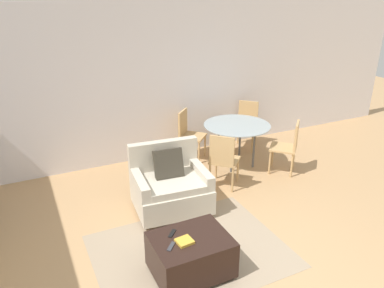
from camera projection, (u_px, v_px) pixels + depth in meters
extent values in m
plane|color=tan|center=(238.00, 284.00, 3.97)|extent=(20.00, 20.00, 0.00)
cube|color=white|center=(131.00, 86.00, 6.37)|extent=(12.00, 0.06, 2.75)
cube|color=gray|center=(190.00, 251.00, 4.47)|extent=(2.23, 1.71, 0.00)
cube|color=brown|center=(218.00, 288.00, 3.91)|extent=(2.18, 0.06, 0.00)
cube|color=brown|center=(209.00, 276.00, 4.07)|extent=(2.18, 0.06, 0.00)
cube|color=brown|center=(201.00, 265.00, 4.23)|extent=(2.18, 0.06, 0.00)
cube|color=brown|center=(194.00, 255.00, 4.39)|extent=(2.18, 0.06, 0.00)
cube|color=brown|center=(187.00, 246.00, 4.54)|extent=(2.18, 0.06, 0.00)
cube|color=brown|center=(181.00, 238.00, 4.70)|extent=(2.18, 0.06, 0.00)
cube|color=brown|center=(175.00, 229.00, 4.86)|extent=(2.18, 0.06, 0.00)
cube|color=brown|center=(169.00, 222.00, 5.02)|extent=(2.18, 0.06, 0.00)
cube|color=beige|center=(171.00, 196.00, 5.22)|extent=(1.07, 0.91, 0.34)
cube|color=beige|center=(172.00, 183.00, 5.10)|extent=(0.82, 0.77, 0.10)
cube|color=beige|center=(163.00, 158.00, 5.36)|extent=(1.01, 0.21, 0.52)
cube|color=beige|center=(140.00, 184.00, 4.97)|extent=(0.19, 0.77, 0.20)
cube|color=beige|center=(201.00, 173.00, 5.26)|extent=(0.19, 0.77, 0.20)
cylinder|color=brown|center=(149.00, 227.00, 4.87)|extent=(0.05, 0.05, 0.06)
cylinder|color=brown|center=(208.00, 214.00, 5.14)|extent=(0.05, 0.05, 0.06)
cylinder|color=brown|center=(137.00, 202.00, 5.45)|extent=(0.05, 0.05, 0.06)
cylinder|color=brown|center=(191.00, 192.00, 5.72)|extent=(0.05, 0.05, 0.06)
cube|color=#383328|center=(168.00, 164.00, 5.13)|extent=(0.42, 0.25, 0.41)
cube|color=black|center=(191.00, 254.00, 4.03)|extent=(0.82, 0.65, 0.42)
cylinder|color=black|center=(232.00, 277.00, 4.04)|extent=(0.04, 0.04, 0.04)
cylinder|color=black|center=(151.00, 265.00, 4.20)|extent=(0.04, 0.04, 0.04)
cylinder|color=black|center=(208.00, 248.00, 4.49)|extent=(0.04, 0.04, 0.04)
cube|color=gold|center=(185.00, 241.00, 3.88)|extent=(0.18, 0.17, 0.03)
cube|color=#333338|center=(171.00, 246.00, 3.82)|extent=(0.13, 0.14, 0.01)
cube|color=black|center=(172.00, 233.00, 4.02)|extent=(0.13, 0.13, 0.01)
cylinder|color=#99A8AD|center=(237.00, 125.00, 6.40)|extent=(1.15, 1.15, 0.01)
cylinder|color=#59595B|center=(232.00, 152.00, 6.26)|extent=(0.04, 0.04, 0.74)
cylinder|color=#59595B|center=(254.00, 148.00, 6.44)|extent=(0.04, 0.04, 0.74)
cylinder|color=#59595B|center=(219.00, 143.00, 6.63)|extent=(0.04, 0.04, 0.74)
cylinder|color=#59595B|center=(240.00, 139.00, 6.81)|extent=(0.04, 0.04, 0.74)
cube|color=tan|center=(225.00, 160.00, 5.81)|extent=(0.59, 0.59, 0.03)
cube|color=tan|center=(222.00, 151.00, 5.56)|extent=(0.29, 0.29, 0.45)
cylinder|color=tan|center=(238.00, 170.00, 6.00)|extent=(0.03, 0.03, 0.42)
cylinder|color=tan|center=(216.00, 167.00, 6.11)|extent=(0.03, 0.03, 0.42)
cylinder|color=tan|center=(233.00, 180.00, 5.69)|extent=(0.03, 0.03, 0.42)
cylinder|color=tan|center=(210.00, 176.00, 5.80)|extent=(0.03, 0.03, 0.42)
cube|color=tan|center=(283.00, 148.00, 6.27)|extent=(0.59, 0.59, 0.03)
cube|color=tan|center=(296.00, 136.00, 6.12)|extent=(0.29, 0.29, 0.45)
cylinder|color=tan|center=(273.00, 154.00, 6.57)|extent=(0.03, 0.03, 0.42)
cylinder|color=tan|center=(270.00, 163.00, 6.25)|extent=(0.03, 0.03, 0.42)
cylinder|color=tan|center=(294.00, 157.00, 6.46)|extent=(0.03, 0.03, 0.42)
cylinder|color=tan|center=(292.00, 166.00, 6.14)|extent=(0.03, 0.03, 0.42)
cube|color=tan|center=(193.00, 136.00, 6.76)|extent=(0.59, 0.59, 0.03)
cube|color=tan|center=(183.00, 123.00, 6.72)|extent=(0.29, 0.29, 0.45)
cylinder|color=tan|center=(199.00, 153.00, 6.63)|extent=(0.03, 0.03, 0.42)
cylinder|color=tan|center=(205.00, 145.00, 6.95)|extent=(0.03, 0.03, 0.42)
cylinder|color=tan|center=(180.00, 150.00, 6.74)|extent=(0.03, 0.03, 0.42)
cylinder|color=tan|center=(187.00, 143.00, 7.06)|extent=(0.03, 0.03, 0.42)
cube|color=tan|center=(246.00, 127.00, 7.22)|extent=(0.59, 0.59, 0.03)
cube|color=tan|center=(248.00, 112.00, 7.29)|extent=(0.29, 0.29, 0.45)
cylinder|color=tan|center=(234.00, 140.00, 7.20)|extent=(0.03, 0.03, 0.42)
cylinder|color=tan|center=(252.00, 142.00, 7.09)|extent=(0.03, 0.03, 0.42)
cylinder|color=tan|center=(238.00, 134.00, 7.51)|extent=(0.03, 0.03, 0.42)
cylinder|color=tan|center=(256.00, 136.00, 7.40)|extent=(0.03, 0.03, 0.42)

